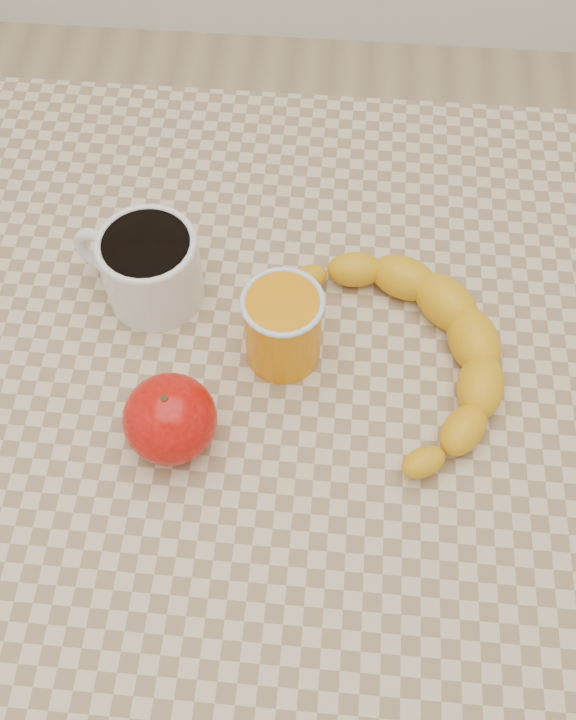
# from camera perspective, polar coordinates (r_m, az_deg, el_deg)

# --- Properties ---
(ground) EXTENTS (3.00, 3.00, 0.00)m
(ground) POSITION_cam_1_polar(r_m,az_deg,el_deg) (1.49, 0.00, -15.45)
(ground) COLOR tan
(ground) RESTS_ON ground
(table) EXTENTS (0.80, 0.80, 0.75)m
(table) POSITION_cam_1_polar(r_m,az_deg,el_deg) (0.87, 0.00, -3.60)
(table) COLOR #C5B08B
(table) RESTS_ON ground
(coffee_mug) EXTENTS (0.15, 0.13, 0.09)m
(coffee_mug) POSITION_cam_1_polar(r_m,az_deg,el_deg) (0.82, -9.91, 6.66)
(coffee_mug) COLOR silver
(coffee_mug) RESTS_ON table
(orange_juice_glass) EXTENTS (0.08, 0.08, 0.09)m
(orange_juice_glass) POSITION_cam_1_polar(r_m,az_deg,el_deg) (0.76, -0.37, 2.38)
(orange_juice_glass) COLOR orange
(orange_juice_glass) RESTS_ON table
(apple) EXTENTS (0.11, 0.11, 0.08)m
(apple) POSITION_cam_1_polar(r_m,az_deg,el_deg) (0.73, -8.38, -4.16)
(apple) COLOR #970506
(apple) RESTS_ON table
(banana) EXTENTS (0.42, 0.45, 0.05)m
(banana) POSITION_cam_1_polar(r_m,az_deg,el_deg) (0.79, 8.51, 0.78)
(banana) COLOR gold
(banana) RESTS_ON table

